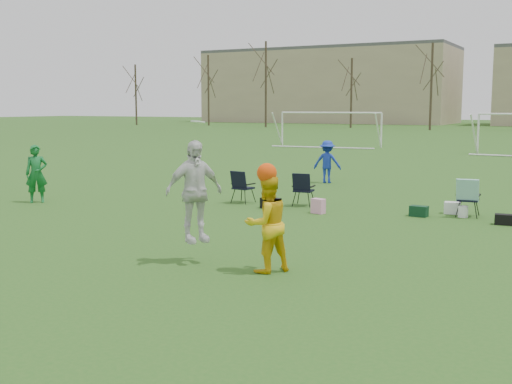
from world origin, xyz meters
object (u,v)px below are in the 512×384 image
Objects in this scene: fielder_blue at (327,162)px; center_contest at (230,206)px; goal_left at (330,119)px; fielder_green_near at (36,174)px.

center_contest reaches higher than fielder_blue.
center_contest reaches higher than goal_left.
fielder_blue is 0.61× the size of center_contest.
fielder_green_near is 29.17m from goal_left.
fielder_blue is at bearing -73.64° from goal_left.
goal_left is at bearing 108.73° from center_contest.
fielder_green_near is 0.23× the size of goal_left.
fielder_blue is 21.87m from goal_left.
goal_left is (-7.96, 20.34, 1.13)m from fielder_blue.
center_contest is at bearing 93.26° from fielder_blue.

